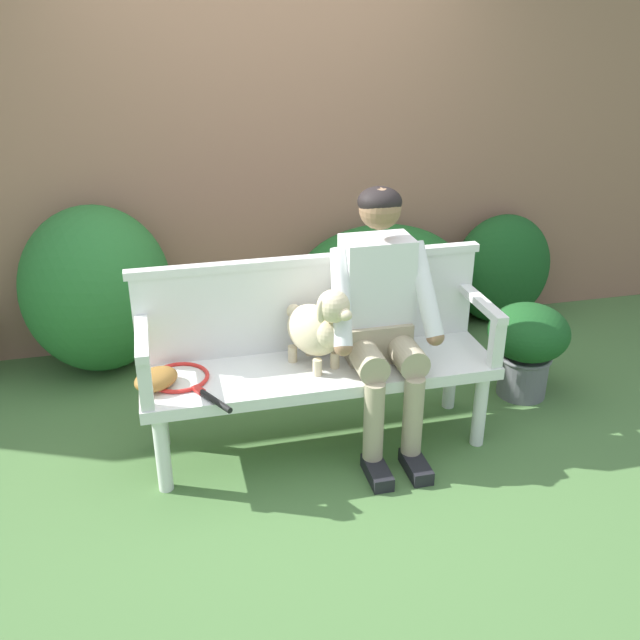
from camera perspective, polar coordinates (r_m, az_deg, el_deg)
The scene contains 14 objects.
ground_plane at distance 3.75m, azimuth 0.00°, elevation -9.98°, with size 40.00×40.00×0.00m, color #4C753D.
brick_garden_fence at distance 4.66m, azimuth -4.58°, elevation 14.69°, with size 8.00×0.30×2.66m, color #936651.
hedge_bush_mid_left at distance 4.49m, azimuth -17.63°, elevation 2.39°, with size 0.90×0.85×1.03m, color #286B2D.
hedge_bush_far_left at distance 5.12m, azimuth 14.51°, elevation 4.02°, with size 0.71×0.44×0.79m, color #194C1E.
hedge_bush_far_right at distance 4.68m, azimuth 4.96°, elevation 2.89°, with size 1.18×0.76×0.80m, color #1E5B23.
garden_bench at distance 3.54m, azimuth 0.00°, elevation -4.57°, with size 1.76×0.50×0.47m.
bench_backrest at distance 3.59m, azimuth -0.82°, elevation 1.48°, with size 1.80×0.06×0.50m.
bench_armrest_left_end at distance 3.26m, azimuth -14.14°, elevation -2.86°, with size 0.06×0.50×0.28m.
bench_armrest_right_end at distance 3.62m, azimuth 13.39°, elevation 0.04°, with size 0.06×0.50×0.28m.
person_seated at distance 3.45m, azimuth 4.92°, elevation 0.70°, with size 0.56×0.65×1.34m.
dog_on_bench at distance 3.40m, azimuth -0.12°, elevation -0.55°, with size 0.33×0.43×0.44m.
tennis_racket at distance 3.43m, azimuth -11.11°, elevation -4.76°, with size 0.41×0.57×0.03m.
baseball_glove at distance 3.39m, azimuth -13.14°, elevation -4.68°, with size 0.22×0.17×0.09m, color #9E6B2D.
potted_plant at distance 4.19m, azimuth 16.44°, elevation -1.74°, with size 0.46×0.46×0.56m.
Camera 1 is at (-0.72, -3.00, 2.14)m, focal length 39.49 mm.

